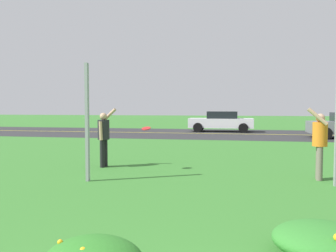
{
  "coord_description": "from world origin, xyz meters",
  "views": [
    {
      "loc": [
        0.48,
        -1.11,
        1.74
      ],
      "look_at": [
        -1.18,
        7.49,
        1.26
      ],
      "focal_mm": 36.34,
      "sensor_mm": 36.0,
      "label": 1
    }
  ],
  "objects": [
    {
      "name": "sign_post_near_path",
      "position": [
        -2.88,
        6.31,
        1.38
      ],
      "size": [
        0.07,
        0.1,
        2.77
      ],
      "color": "#93969B",
      "rests_on": "ground"
    },
    {
      "name": "ground_plane",
      "position": [
        0.0,
        10.7,
        0.0
      ],
      "size": [
        120.0,
        120.0,
        0.0
      ],
      "primitive_type": "plane",
      "color": "#387A2D"
    },
    {
      "name": "daylily_clump_mid_left",
      "position": [
        1.53,
        3.03,
        0.19
      ],
      "size": [
        1.18,
        1.08,
        0.42
      ],
      "color": "#337F2D",
      "rests_on": "ground"
    },
    {
      "name": "frisbee_red",
      "position": [
        -1.87,
        7.9,
        1.16
      ],
      "size": [
        0.25,
        0.25,
        0.11
      ],
      "color": "red"
    },
    {
      "name": "person_thrower_dark_shirt",
      "position": [
        -3.22,
        8.18,
        0.95
      ],
      "size": [
        0.51,
        0.51,
        1.72
      ],
      "color": "#232328",
      "rests_on": "ground"
    },
    {
      "name": "person_catcher_orange_shirt",
      "position": [
        2.5,
        7.5,
        0.95
      ],
      "size": [
        0.51,
        0.51,
        1.73
      ],
      "color": "orange",
      "rests_on": "ground"
    },
    {
      "name": "highway_strip",
      "position": [
        0.0,
        21.39,
        0.0
      ],
      "size": [
        120.0,
        8.93,
        0.01
      ],
      "primitive_type": "cube",
      "color": "#2D2D30",
      "rests_on": "ground"
    },
    {
      "name": "car_white_center_right",
      "position": [
        -0.39,
        23.4,
        0.74
      ],
      "size": [
        4.5,
        2.0,
        1.45
      ],
      "color": "silver",
      "rests_on": "ground"
    },
    {
      "name": "highway_center_stripe",
      "position": [
        0.0,
        21.39,
        0.01
      ],
      "size": [
        120.0,
        0.16,
        0.0
      ],
      "primitive_type": "cube",
      "color": "yellow",
      "rests_on": "ground"
    }
  ]
}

